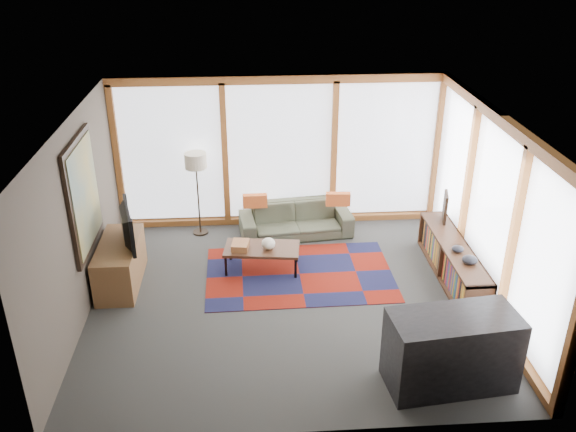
{
  "coord_description": "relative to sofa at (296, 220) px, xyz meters",
  "views": [
    {
      "loc": [
        -0.52,
        -7.2,
        4.8
      ],
      "look_at": [
        0.0,
        0.4,
        1.1
      ],
      "focal_mm": 38.0,
      "sensor_mm": 36.0,
      "label": 1
    }
  ],
  "objects": [
    {
      "name": "book_stack",
      "position": [
        -0.92,
        -1.12,
        0.15
      ],
      "size": [
        0.28,
        0.33,
        0.1
      ],
      "primitive_type": "cube",
      "rotation": [
        0.0,
        0.0,
        -0.13
      ],
      "color": "brown",
      "rests_on": "coffee_table"
    },
    {
      "name": "bowl_a",
      "position": [
        2.23,
        -2.1,
        0.34
      ],
      "size": [
        0.26,
        0.26,
        0.11
      ],
      "primitive_type": "ellipsoid",
      "rotation": [
        0.0,
        0.0,
        0.24
      ],
      "color": "black",
      "rests_on": "bookshelf"
    },
    {
      "name": "bowl_b",
      "position": [
        2.17,
        -1.76,
        0.33
      ],
      "size": [
        0.18,
        0.18,
        0.09
      ],
      "primitive_type": "ellipsoid",
      "rotation": [
        0.0,
        0.0,
        0.02
      ],
      "color": "black",
      "rests_on": "bookshelf"
    },
    {
      "name": "shelf_picture",
      "position": [
        2.27,
        -0.77,
        0.52
      ],
      "size": [
        0.13,
        0.35,
        0.46
      ],
      "primitive_type": "cube",
      "rotation": [
        0.0,
        0.0,
        -0.25
      ],
      "color": "black",
      "rests_on": "bookshelf"
    },
    {
      "name": "tv_console",
      "position": [
        -2.67,
        -1.38,
        0.05
      ],
      "size": [
        0.54,
        1.3,
        0.65
      ],
      "primitive_type": "cube",
      "color": "brown",
      "rests_on": "ground"
    },
    {
      "name": "bar_counter",
      "position": [
        1.45,
        -3.8,
        0.18
      ],
      "size": [
        1.49,
        0.82,
        0.91
      ],
      "primitive_type": "cube",
      "rotation": [
        0.0,
        0.0,
        0.11
      ],
      "color": "black",
      "rests_on": "ground"
    },
    {
      "name": "bookshelf",
      "position": [
        2.19,
        -1.57,
        0.01
      ],
      "size": [
        0.41,
        2.25,
        0.56
      ],
      "primitive_type": null,
      "color": "#30200D",
      "rests_on": "ground"
    },
    {
      "name": "ground",
      "position": [
        -0.24,
        -1.95,
        -0.27
      ],
      "size": [
        5.5,
        5.5,
        0.0
      ],
      "primitive_type": "plane",
      "color": "#2F2F2C",
      "rests_on": "ground"
    },
    {
      "name": "floor_lamp",
      "position": [
        -1.62,
        0.15,
        0.45
      ],
      "size": [
        0.36,
        0.36,
        1.45
      ],
      "primitive_type": null,
      "color": "black",
      "rests_on": "ground"
    },
    {
      "name": "rug",
      "position": [
        -0.05,
        -1.31,
        -0.27
      ],
      "size": [
        2.81,
        1.84,
        0.01
      ],
      "primitive_type": "cube",
      "rotation": [
        0.0,
        0.0,
        0.02
      ],
      "color": "maroon",
      "rests_on": "ground"
    },
    {
      "name": "coffee_table",
      "position": [
        -0.6,
        -1.11,
        -0.08
      ],
      "size": [
        1.18,
        0.69,
        0.37
      ],
      "primitive_type": null,
      "rotation": [
        0.0,
        0.0,
        -0.12
      ],
      "color": "#30200D",
      "rests_on": "ground"
    },
    {
      "name": "room_envelope",
      "position": [
        0.26,
        -1.39,
        1.27
      ],
      "size": [
        5.52,
        5.02,
        2.62
      ],
      "color": "#4A3E36",
      "rests_on": "ground"
    },
    {
      "name": "sofa",
      "position": [
        0.0,
        0.0,
        0.0
      ],
      "size": [
        1.93,
        0.93,
        0.54
      ],
      "primitive_type": "imported",
      "rotation": [
        0.0,
        0.0,
        0.11
      ],
      "color": "#3B3F2E",
      "rests_on": "ground"
    },
    {
      "name": "pillow_left",
      "position": [
        -0.68,
        -0.02,
        0.38
      ],
      "size": [
        0.41,
        0.13,
        0.22
      ],
      "primitive_type": "cube",
      "rotation": [
        0.0,
        0.0,
        0.03
      ],
      "color": "#CD5925",
      "rests_on": "sofa"
    },
    {
      "name": "television",
      "position": [
        -2.57,
        -1.37,
        0.66
      ],
      "size": [
        0.37,
        0.98,
        0.56
      ],
      "primitive_type": "imported",
      "rotation": [
        0.0,
        0.0,
        1.82
      ],
      "color": "black",
      "rests_on": "tv_console"
    },
    {
      "name": "pillow_right",
      "position": [
        0.7,
        -0.05,
        0.38
      ],
      "size": [
        0.41,
        0.15,
        0.22
      ],
      "primitive_type": "cube",
      "rotation": [
        0.0,
        0.0,
        -0.08
      ],
      "color": "#CD5925",
      "rests_on": "sofa"
    },
    {
      "name": "vase",
      "position": [
        -0.5,
        -1.16,
        0.19
      ],
      "size": [
        0.21,
        0.21,
        0.18
      ],
      "primitive_type": "ellipsoid",
      "rotation": [
        0.0,
        0.0,
        0.03
      ],
      "color": "beige",
      "rests_on": "coffee_table"
    }
  ]
}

